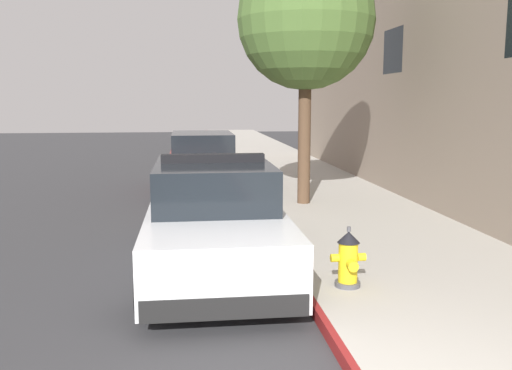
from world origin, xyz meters
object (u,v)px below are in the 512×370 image
(parked_car_silver_ahead, at_px, (203,163))
(street_tree, at_px, (306,21))
(fire_hydrant, at_px, (348,259))
(police_cruiser, at_px, (214,219))

(parked_car_silver_ahead, bearing_deg, street_tree, -55.57)
(street_tree, bearing_deg, fire_hydrant, -96.32)
(police_cruiser, distance_m, fire_hydrant, 2.16)
(fire_hydrant, bearing_deg, street_tree, 83.68)
(street_tree, bearing_deg, parked_car_silver_ahead, 124.43)
(parked_car_silver_ahead, distance_m, street_tree, 5.14)
(police_cruiser, distance_m, parked_car_silver_ahead, 7.40)
(police_cruiser, relative_size, fire_hydrant, 6.37)
(street_tree, bearing_deg, police_cruiser, -117.83)
(police_cruiser, bearing_deg, street_tree, 62.17)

